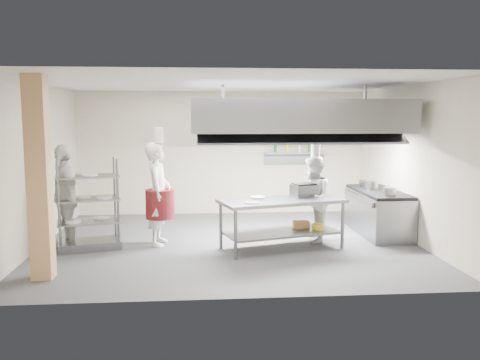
{
  "coord_description": "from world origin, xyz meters",
  "views": [
    {
      "loc": [
        -0.59,
        -9.45,
        2.4
      ],
      "look_at": [
        0.21,
        0.2,
        1.18
      ],
      "focal_mm": 38.0,
      "sensor_mm": 36.0,
      "label": 1
    }
  ],
  "objects": [
    {
      "name": "wall_left",
      "position": [
        -3.5,
        0.0,
        1.5
      ],
      "size": [
        0.0,
        6.0,
        6.0
      ],
      "primitive_type": "plane",
      "rotation": [
        1.57,
        0.0,
        1.57
      ],
      "color": "#B3A68E",
      "rests_on": "ground"
    },
    {
      "name": "chef_head",
      "position": [
        -1.33,
        -0.03,
        0.96
      ],
      "size": [
        0.51,
        0.73,
        1.93
      ],
      "primitive_type": "imported",
      "rotation": [
        0.0,
        0.0,
        1.5
      ],
      "color": "silver",
      "rests_on": "floor"
    },
    {
      "name": "island_worktop",
      "position": [
        0.92,
        -0.5,
        0.88
      ],
      "size": [
        2.41,
        1.51,
        0.06
      ],
      "primitive_type": "cube",
      "rotation": [
        0.0,
        0.0,
        0.28
      ],
      "color": "gray",
      "rests_on": "island"
    },
    {
      "name": "island",
      "position": [
        0.92,
        -0.5,
        0.46
      ],
      "size": [
        2.41,
        1.51,
        0.91
      ],
      "primitive_type": null,
      "rotation": [
        0.0,
        0.0,
        0.28
      ],
      "color": "gray",
      "rests_on": "floor"
    },
    {
      "name": "wall_right",
      "position": [
        3.5,
        0.0,
        1.5
      ],
      "size": [
        0.0,
        6.0,
        6.0
      ],
      "primitive_type": "plane",
      "rotation": [
        1.57,
        0.0,
        -1.57
      ],
      "color": "#B3A68E",
      "rests_on": "ground"
    },
    {
      "name": "hood_strip_b",
      "position": [
        2.2,
        0.4,
        2.08
      ],
      "size": [
        1.6,
        0.12,
        0.04
      ],
      "primitive_type": "cube",
      "color": "white",
      "rests_on": "exhaust_hood"
    },
    {
      "name": "range_top",
      "position": [
        3.08,
        0.5,
        0.87
      ],
      "size": [
        0.78,
        1.96,
        0.06
      ],
      "primitive_type": "cube",
      "color": "black",
      "rests_on": "cooking_range"
    },
    {
      "name": "stockpot",
      "position": [
        2.96,
        0.59,
        0.99
      ],
      "size": [
        0.25,
        0.25,
        0.17
      ],
      "primitive_type": "cylinder",
      "color": "slate",
      "rests_on": "range_top"
    },
    {
      "name": "chef_plating",
      "position": [
        -3.0,
        -0.14,
        0.95
      ],
      "size": [
        0.94,
        1.2,
        1.91
      ],
      "primitive_type": "imported",
      "rotation": [
        0.0,
        0.0,
        -1.08
      ],
      "color": "silver",
      "rests_on": "floor"
    },
    {
      "name": "griddle",
      "position": [
        1.39,
        -0.17,
        1.02
      ],
      "size": [
        0.53,
        0.46,
        0.22
      ],
      "primitive_type": "cube",
      "rotation": [
        0.0,
        0.0,
        0.3
      ],
      "color": "slate",
      "rests_on": "island_worktop"
    },
    {
      "name": "wicker_basket",
      "position": [
        1.33,
        -0.24,
        0.38
      ],
      "size": [
        0.3,
        0.22,
        0.13
      ],
      "primitive_type": "cube",
      "rotation": [
        0.0,
        0.0,
        0.08
      ],
      "color": "olive",
      "rests_on": "island_undershelf"
    },
    {
      "name": "pass_rack",
      "position": [
        -2.58,
        -0.21,
        0.82
      ],
      "size": [
        1.22,
        0.89,
        1.65
      ],
      "primitive_type": null,
      "rotation": [
        0.0,
        0.0,
        0.25
      ],
      "color": "slate",
      "rests_on": "floor"
    },
    {
      "name": "plate_stack",
      "position": [
        -2.58,
        -0.21,
        0.53
      ],
      "size": [
        0.28,
        0.28,
        0.05
      ],
      "primitive_type": "cylinder",
      "color": "white",
      "rests_on": "pass_rack"
    },
    {
      "name": "column",
      "position": [
        -2.9,
        -1.9,
        1.5
      ],
      "size": [
        0.3,
        0.3,
        3.0
      ],
      "primitive_type": "cube",
      "color": "tan",
      "rests_on": "floor"
    },
    {
      "name": "ceiling",
      "position": [
        0.0,
        0.0,
        3.0
      ],
      "size": [
        7.0,
        7.0,
        0.0
      ],
      "primitive_type": "plane",
      "rotation": [
        3.14,
        0.0,
        0.0
      ],
      "color": "silver",
      "rests_on": "wall_back"
    },
    {
      "name": "floor",
      "position": [
        0.0,
        0.0,
        0.0
      ],
      "size": [
        7.0,
        7.0,
        0.0
      ],
      "primitive_type": "plane",
      "color": "#3D3D40",
      "rests_on": "ground"
    },
    {
      "name": "island_undershelf",
      "position": [
        0.92,
        -0.5,
        0.3
      ],
      "size": [
        2.21,
        1.37,
        0.04
      ],
      "primitive_type": "cube",
      "rotation": [
        0.0,
        0.0,
        0.28
      ],
      "color": "slate",
      "rests_on": "island"
    },
    {
      "name": "wall_shelf",
      "position": [
        1.8,
        2.84,
        1.5
      ],
      "size": [
        1.5,
        0.28,
        0.04
      ],
      "primitive_type": "cube",
      "color": "gray",
      "rests_on": "wall_back"
    },
    {
      "name": "cooking_range",
      "position": [
        3.08,
        0.5,
        0.42
      ],
      "size": [
        0.8,
        2.0,
        0.84
      ],
      "primitive_type": "cube",
      "color": "slate",
      "rests_on": "floor"
    },
    {
      "name": "exhaust_hood",
      "position": [
        1.3,
        0.4,
        2.4
      ],
      "size": [
        4.0,
        2.5,
        0.6
      ],
      "primitive_type": "cube",
      "color": "gray",
      "rests_on": "ceiling"
    },
    {
      "name": "hood_strip_a",
      "position": [
        0.4,
        0.4,
        2.08
      ],
      "size": [
        1.6,
        0.12,
        0.04
      ],
      "primitive_type": "cube",
      "color": "white",
      "rests_on": "exhaust_hood"
    },
    {
      "name": "chef_line",
      "position": [
        1.6,
        -0.03,
        0.83
      ],
      "size": [
        0.76,
        0.9,
        1.65
      ],
      "primitive_type": "imported",
      "rotation": [
        0.0,
        0.0,
        -1.75
      ],
      "color": "white",
      "rests_on": "floor"
    },
    {
      "name": "wall_back",
      "position": [
        0.0,
        3.0,
        1.5
      ],
      "size": [
        7.0,
        0.0,
        7.0
      ],
      "primitive_type": "plane",
      "rotation": [
        1.57,
        0.0,
        0.0
      ],
      "color": "#B3A68E",
      "rests_on": "ground"
    }
  ]
}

